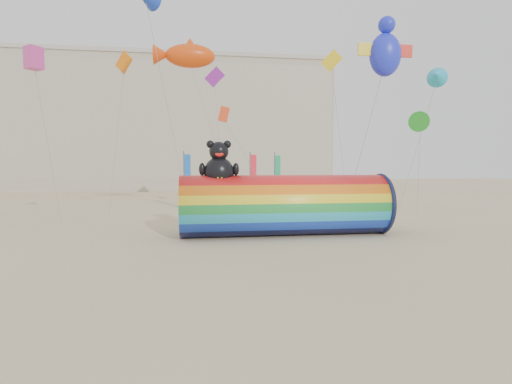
{
  "coord_description": "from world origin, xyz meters",
  "views": [
    {
      "loc": [
        -2.86,
        -21.6,
        4.03
      ],
      "look_at": [
        0.5,
        1.5,
        2.4
      ],
      "focal_mm": 28.0,
      "sensor_mm": 36.0,
      "label": 1
    }
  ],
  "objects": [
    {
      "name": "hotel_building",
      "position": [
        -12.0,
        45.95,
        10.31
      ],
      "size": [
        60.4,
        15.4,
        20.6
      ],
      "color": "#B7AD99",
      "rests_on": "ground"
    },
    {
      "name": "ground",
      "position": [
        0.0,
        0.0,
        0.0
      ],
      "size": [
        160.0,
        160.0,
        0.0
      ],
      "primitive_type": "plane",
      "color": "#CCB58C",
      "rests_on": "ground"
    },
    {
      "name": "fabric_bundle",
      "position": [
        4.97,
        1.86,
        0.17
      ],
      "size": [
        2.62,
        1.35,
        0.41
      ],
      "color": "black",
      "rests_on": "ground"
    },
    {
      "name": "kite_handler",
      "position": [
        4.12,
        3.18,
        0.94
      ],
      "size": [
        0.81,
        0.7,
        1.87
      ],
      "primitive_type": "imported",
      "rotation": [
        0.0,
        0.0,
        3.58
      ],
      "color": "#595D61",
      "rests_on": "ground"
    },
    {
      "name": "flying_kites",
      "position": [
        2.59,
        5.83,
        10.9
      ],
      "size": [
        28.59,
        16.52,
        7.55
      ],
      "color": "#E2430B",
      "rests_on": "ground"
    },
    {
      "name": "festival_banners",
      "position": [
        1.09,
        15.73,
        2.64
      ],
      "size": [
        9.45,
        3.33,
        5.2
      ],
      "color": "#59595E",
      "rests_on": "ground"
    },
    {
      "name": "windsock_assembly",
      "position": [
        1.98,
        0.46,
        1.8
      ],
      "size": [
        11.76,
        3.58,
        5.42
      ],
      "color": "red",
      "rests_on": "ground"
    }
  ]
}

